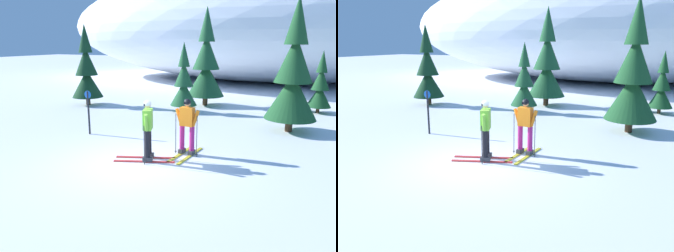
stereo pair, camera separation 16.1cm
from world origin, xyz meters
TOP-DOWN VIEW (x-y plane):
  - ground_plane at (0.00, 0.00)m, footprint 120.00×120.00m
  - skier_lime_jacket at (0.12, 0.39)m, footprint 1.79×1.07m
  - skier_orange_jacket at (0.92, 1.33)m, footprint 0.79×1.69m
  - pine_tree_far_left at (-7.05, 6.59)m, footprint 1.63×1.63m
  - pine_tree_left at (-1.69, 7.10)m, footprint 1.28×1.28m
  - pine_tree_center_left at (-1.35, 9.23)m, footprint 1.95×1.95m
  - pine_tree_center at (3.35, 5.51)m, footprint 1.90×1.90m
  - pine_tree_center_right at (4.17, 9.68)m, footprint 1.13×1.13m
  - snow_ridge_background at (-0.97, 22.36)m, footprint 36.08×20.34m
  - trail_marker_post at (-3.20, 1.90)m, footprint 0.28×0.07m

SIDE VIEW (x-z plane):
  - ground_plane at x=0.00m, z-range 0.00..0.00m
  - skier_orange_jacket at x=0.92m, z-range 0.04..1.74m
  - trail_marker_post at x=-3.20m, z-range 0.10..1.71m
  - skier_lime_jacket at x=0.12m, z-range 0.05..1.80m
  - pine_tree_center_right at x=4.17m, z-range -0.24..2.69m
  - pine_tree_left at x=-1.69m, z-range -0.27..3.04m
  - pine_tree_far_left at x=-7.05m, z-range -0.34..3.87m
  - pine_tree_center at x=3.35m, z-range -0.40..4.52m
  - pine_tree_center_left at x=-1.35m, z-range -0.41..4.64m
  - snow_ridge_background at x=-0.97m, z-range 0.00..9.23m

